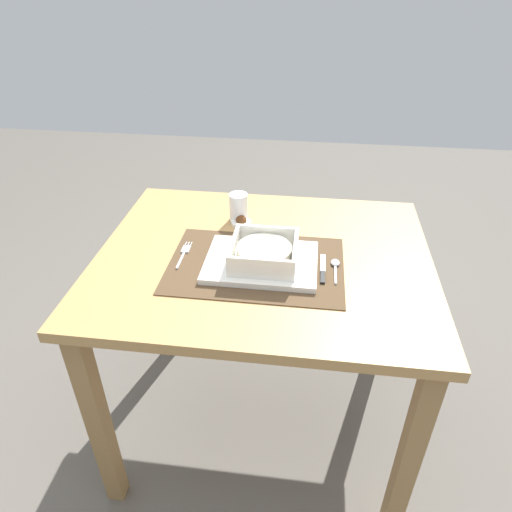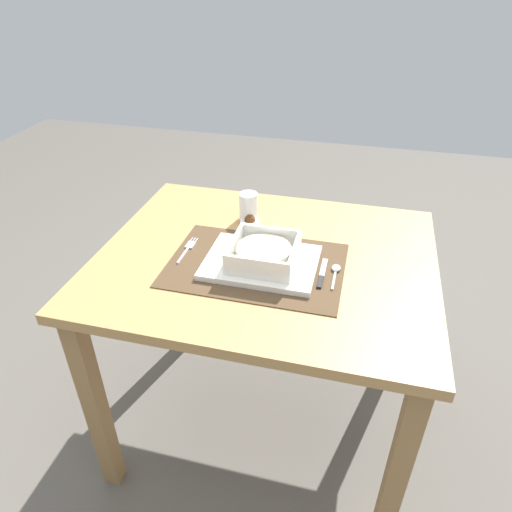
{
  "view_description": "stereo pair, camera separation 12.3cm",
  "coord_description": "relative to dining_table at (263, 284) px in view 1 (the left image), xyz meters",
  "views": [
    {
      "loc": [
        0.12,
        -1.08,
        1.43
      ],
      "look_at": [
        -0.01,
        -0.05,
        0.75
      ],
      "focal_mm": 32.4,
      "sensor_mm": 36.0,
      "label": 1
    },
    {
      "loc": [
        0.24,
        -1.05,
        1.43
      ],
      "look_at": [
        -0.01,
        -0.05,
        0.75
      ],
      "focal_mm": 32.4,
      "sensor_mm": 36.0,
      "label": 2
    }
  ],
  "objects": [
    {
      "name": "ground_plane",
      "position": [
        0.0,
        0.0,
        -0.62
      ],
      "size": [
        6.0,
        6.0,
        0.0
      ],
      "primitive_type": "plane",
      "color": "#59544C"
    },
    {
      "name": "bread_knife",
      "position": [
        0.14,
        -0.06,
        0.11
      ],
      "size": [
        0.01,
        0.14,
        0.01
      ],
      "rotation": [
        0.0,
        0.0,
        0.04
      ],
      "color": "#59331E",
      "rests_on": "placemat"
    },
    {
      "name": "drinking_glass",
      "position": [
        -0.1,
        0.19,
        0.14
      ],
      "size": [
        0.06,
        0.06,
        0.09
      ],
      "color": "white",
      "rests_on": "dining_table"
    },
    {
      "name": "dining_table",
      "position": [
        0.0,
        0.0,
        0.0
      ],
      "size": [
        0.93,
        0.76,
        0.72
      ],
      "color": "#B2844C",
      "rests_on": "ground"
    },
    {
      "name": "condiment_saucer",
      "position": [
        -0.09,
        0.16,
        0.11
      ],
      "size": [
        0.06,
        0.06,
        0.03
      ],
      "color": "white",
      "rests_on": "dining_table"
    },
    {
      "name": "fork",
      "position": [
        -0.22,
        -0.03,
        0.11
      ],
      "size": [
        0.02,
        0.14,
        0.0
      ],
      "rotation": [
        0.0,
        0.0,
        0.08
      ],
      "color": "silver",
      "rests_on": "placemat"
    },
    {
      "name": "butter_knife",
      "position": [
        0.17,
        -0.06,
        0.11
      ],
      "size": [
        0.01,
        0.13,
        0.01
      ],
      "rotation": [
        0.0,
        0.0,
        0.07
      ],
      "color": "black",
      "rests_on": "placemat"
    },
    {
      "name": "serving_plate",
      "position": [
        -0.0,
        -0.05,
        0.11
      ],
      "size": [
        0.3,
        0.22,
        0.02
      ],
      "primitive_type": "cube",
      "color": "white",
      "rests_on": "placemat"
    },
    {
      "name": "placemat",
      "position": [
        -0.01,
        -0.05,
        0.1
      ],
      "size": [
        0.47,
        0.33,
        0.0
      ],
      "primitive_type": "cube",
      "color": "#4C3823",
      "rests_on": "dining_table"
    },
    {
      "name": "porridge_bowl",
      "position": [
        0.01,
        -0.06,
        0.15
      ],
      "size": [
        0.17,
        0.17,
        0.06
      ],
      "color": "white",
      "rests_on": "serving_plate"
    },
    {
      "name": "spoon",
      "position": [
        0.2,
        -0.04,
        0.11
      ],
      "size": [
        0.02,
        0.11,
        0.01
      ],
      "rotation": [
        0.0,
        0.0,
        0.06
      ],
      "color": "silver",
      "rests_on": "placemat"
    }
  ]
}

